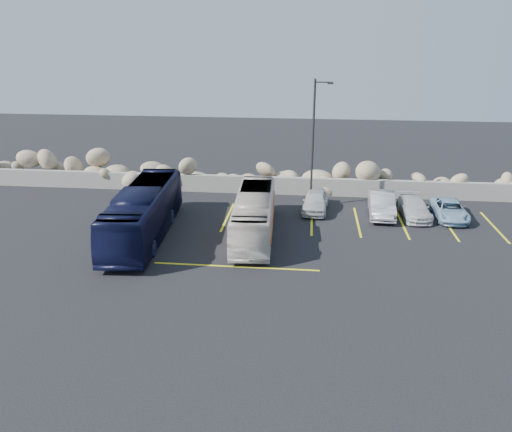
# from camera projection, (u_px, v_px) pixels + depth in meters

# --- Properties ---
(ground) EXTENTS (90.00, 90.00, 0.00)m
(ground) POSITION_uv_depth(u_px,v_px,m) (256.00, 270.00, 23.58)
(ground) COLOR black
(ground) RESTS_ON ground
(seawall) EXTENTS (60.00, 0.40, 1.20)m
(seawall) POSITION_uv_depth(u_px,v_px,m) (275.00, 185.00, 34.58)
(seawall) COLOR gray
(seawall) RESTS_ON ground
(riprap_pile) EXTENTS (54.00, 2.80, 2.60)m
(riprap_pile) POSITION_uv_depth(u_px,v_px,m) (276.00, 171.00, 35.46)
(riprap_pile) COLOR #998664
(riprap_pile) RESTS_ON ground
(parking_lines) EXTENTS (18.16, 9.36, 0.01)m
(parking_lines) POSITION_uv_depth(u_px,v_px,m) (348.00, 230.00, 28.31)
(parking_lines) COLOR yellow
(parking_lines) RESTS_ON ground
(lamppost) EXTENTS (1.14, 0.18, 8.00)m
(lamppost) POSITION_uv_depth(u_px,v_px,m) (314.00, 141.00, 30.71)
(lamppost) COLOR #2F2C2A
(lamppost) RESTS_ON ground
(vintage_bus) EXTENTS (2.43, 8.71, 2.40)m
(vintage_bus) POSITION_uv_depth(u_px,v_px,m) (254.00, 214.00, 27.29)
(vintage_bus) COLOR beige
(vintage_bus) RESTS_ON ground
(tour_coach) EXTENTS (3.02, 10.13, 2.78)m
(tour_coach) POSITION_uv_depth(u_px,v_px,m) (144.00, 212.00, 27.05)
(tour_coach) COLOR black
(tour_coach) RESTS_ON ground
(car_a) EXTENTS (1.82, 3.86, 1.28)m
(car_a) POSITION_uv_depth(u_px,v_px,m) (316.00, 201.00, 31.19)
(car_a) COLOR silver
(car_a) RESTS_ON ground
(car_b) EXTENTS (1.71, 4.30, 1.39)m
(car_b) POSITION_uv_depth(u_px,v_px,m) (382.00, 204.00, 30.47)
(car_b) COLOR #A6A5AA
(car_b) RESTS_ON ground
(car_c) EXTENTS (1.74, 3.95, 1.13)m
(car_c) POSITION_uv_depth(u_px,v_px,m) (414.00, 208.00, 30.22)
(car_c) COLOR silver
(car_c) RESTS_ON ground
(car_d) EXTENTS (1.91, 3.92, 1.07)m
(car_d) POSITION_uv_depth(u_px,v_px,m) (450.00, 210.00, 29.96)
(car_d) COLOR #8DAFC8
(car_d) RESTS_ON ground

